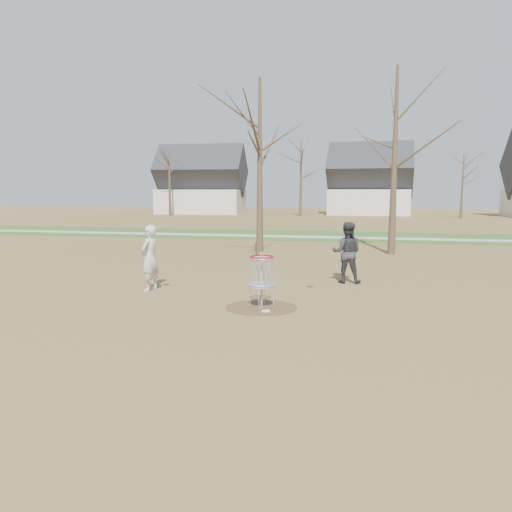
{
  "coord_description": "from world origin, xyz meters",
  "views": [
    {
      "loc": [
        2.68,
        -11.9,
        2.86
      ],
      "look_at": [
        -0.5,
        1.5,
        1.1
      ],
      "focal_mm": 35.0,
      "sensor_mm": 36.0,
      "label": 1
    }
  ],
  "objects_px": {
    "player_throwing": "(347,252)",
    "disc_grounded": "(266,311)",
    "disc_golf_basket": "(262,272)",
    "player_standing": "(150,258)"
  },
  "relations": [
    {
      "from": "player_standing",
      "to": "disc_grounded",
      "type": "height_order",
      "value": "player_standing"
    },
    {
      "from": "player_standing",
      "to": "disc_golf_basket",
      "type": "distance_m",
      "value": 3.92
    },
    {
      "from": "disc_golf_basket",
      "to": "player_throwing",
      "type": "bearing_deg",
      "value": 65.01
    },
    {
      "from": "player_throwing",
      "to": "disc_grounded",
      "type": "bearing_deg",
      "value": 69.63
    },
    {
      "from": "player_standing",
      "to": "disc_golf_basket",
      "type": "bearing_deg",
      "value": 76.64
    },
    {
      "from": "player_standing",
      "to": "disc_golf_basket",
      "type": "relative_size",
      "value": 1.42
    },
    {
      "from": "player_throwing",
      "to": "disc_golf_basket",
      "type": "relative_size",
      "value": 1.44
    },
    {
      "from": "player_standing",
      "to": "player_throwing",
      "type": "xyz_separation_m",
      "value": [
        5.53,
        2.62,
        0.01
      ]
    },
    {
      "from": "player_standing",
      "to": "disc_grounded",
      "type": "xyz_separation_m",
      "value": [
        3.86,
        -1.79,
        -0.94
      ]
    },
    {
      "from": "player_throwing",
      "to": "disc_grounded",
      "type": "xyz_separation_m",
      "value": [
        -1.67,
        -4.41,
        -0.95
      ]
    }
  ]
}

